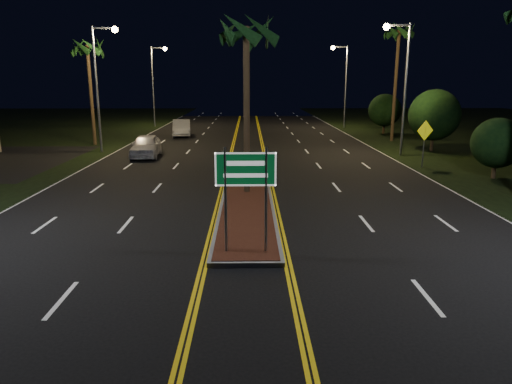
{
  "coord_description": "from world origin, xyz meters",
  "views": [
    {
      "loc": [
        0.1,
        -10.28,
        5.21
      ],
      "look_at": [
        0.31,
        3.27,
        1.9
      ],
      "focal_mm": 32.0,
      "sensor_mm": 36.0,
      "label": 1
    }
  ],
  "objects_px": {
    "shrub_near": "(497,143)",
    "shrub_mid": "(434,115)",
    "streetlight_right_mid": "(401,74)",
    "streetlight_left_mid": "(101,75)",
    "median_island": "(247,214)",
    "palm_left_far": "(87,48)",
    "warning_sign": "(425,137)",
    "palm_median": "(246,32)",
    "palm_right_far": "(399,33)",
    "streetlight_left_far": "(156,77)",
    "streetlight_right_far": "(343,77)",
    "highway_sign": "(246,179)",
    "car_near": "(146,144)",
    "shrub_far": "(385,110)",
    "car_far": "(181,127)"
  },
  "relations": [
    {
      "from": "shrub_near",
      "to": "car_near",
      "type": "height_order",
      "value": "shrub_near"
    },
    {
      "from": "median_island",
      "to": "shrub_mid",
      "type": "xyz_separation_m",
      "value": [
        14.0,
        17.0,
        2.64
      ]
    },
    {
      "from": "highway_sign",
      "to": "car_near",
      "type": "distance_m",
      "value": 20.27
    },
    {
      "from": "streetlight_right_far",
      "to": "car_near",
      "type": "relative_size",
      "value": 1.65
    },
    {
      "from": "streetlight_right_mid",
      "to": "palm_left_far",
      "type": "height_order",
      "value": "streetlight_right_mid"
    },
    {
      "from": "median_island",
      "to": "palm_right_far",
      "type": "height_order",
      "value": "palm_right_far"
    },
    {
      "from": "streetlight_left_mid",
      "to": "streetlight_left_far",
      "type": "bearing_deg",
      "value": 90.0
    },
    {
      "from": "streetlight_right_far",
      "to": "palm_right_far",
      "type": "relative_size",
      "value": 0.87
    },
    {
      "from": "streetlight_left_far",
      "to": "palm_median",
      "type": "xyz_separation_m",
      "value": [
        10.61,
        -33.5,
        1.62
      ]
    },
    {
      "from": "streetlight_right_mid",
      "to": "shrub_far",
      "type": "bearing_deg",
      "value": 77.18
    },
    {
      "from": "warning_sign",
      "to": "palm_left_far",
      "type": "bearing_deg",
      "value": 133.23
    },
    {
      "from": "palm_right_far",
      "to": "shrub_mid",
      "type": "bearing_deg",
      "value": -78.69
    },
    {
      "from": "streetlight_right_far",
      "to": "shrub_far",
      "type": "distance_m",
      "value": 7.56
    },
    {
      "from": "streetlight_right_far",
      "to": "palm_median",
      "type": "relative_size",
      "value": 1.08
    },
    {
      "from": "highway_sign",
      "to": "streetlight_left_far",
      "type": "distance_m",
      "value": 42.67
    },
    {
      "from": "streetlight_left_mid",
      "to": "streetlight_right_mid",
      "type": "bearing_deg",
      "value": -5.38
    },
    {
      "from": "palm_median",
      "to": "palm_right_far",
      "type": "height_order",
      "value": "palm_right_far"
    },
    {
      "from": "streetlight_left_mid",
      "to": "palm_right_far",
      "type": "relative_size",
      "value": 0.87
    },
    {
      "from": "median_island",
      "to": "streetlight_left_mid",
      "type": "bearing_deg",
      "value": 121.98
    },
    {
      "from": "palm_left_far",
      "to": "warning_sign",
      "type": "distance_m",
      "value": 26.57
    },
    {
      "from": "palm_left_far",
      "to": "palm_right_far",
      "type": "distance_m",
      "value": 25.72
    },
    {
      "from": "streetlight_right_far",
      "to": "car_far",
      "type": "relative_size",
      "value": 1.66
    },
    {
      "from": "highway_sign",
      "to": "shrub_mid",
      "type": "height_order",
      "value": "shrub_mid"
    },
    {
      "from": "shrub_near",
      "to": "shrub_mid",
      "type": "height_order",
      "value": "shrub_mid"
    },
    {
      "from": "streetlight_right_far",
      "to": "highway_sign",
      "type": "bearing_deg",
      "value": -105.15
    },
    {
      "from": "streetlight_left_far",
      "to": "car_near",
      "type": "relative_size",
      "value": 1.65
    },
    {
      "from": "palm_median",
      "to": "warning_sign",
      "type": "xyz_separation_m",
      "value": [
        10.8,
        6.78,
        -5.37
      ]
    },
    {
      "from": "palm_left_far",
      "to": "car_near",
      "type": "bearing_deg",
      "value": -48.07
    },
    {
      "from": "streetlight_left_far",
      "to": "palm_median",
      "type": "relative_size",
      "value": 1.08
    },
    {
      "from": "car_far",
      "to": "warning_sign",
      "type": "height_order",
      "value": "warning_sign"
    },
    {
      "from": "car_far",
      "to": "highway_sign",
      "type": "bearing_deg",
      "value": -86.39
    },
    {
      "from": "highway_sign",
      "to": "warning_sign",
      "type": "bearing_deg",
      "value": 53.29
    },
    {
      "from": "warning_sign",
      "to": "streetlight_right_mid",
      "type": "bearing_deg",
      "value": 69.93
    },
    {
      "from": "palm_right_far",
      "to": "shrub_near",
      "type": "xyz_separation_m",
      "value": [
        0.7,
        -16.0,
        -7.2
      ]
    },
    {
      "from": "palm_left_far",
      "to": "palm_right_far",
      "type": "xyz_separation_m",
      "value": [
        25.6,
        2.0,
        1.4
      ]
    },
    {
      "from": "palm_right_far",
      "to": "car_far",
      "type": "relative_size",
      "value": 1.9
    },
    {
      "from": "streetlight_left_mid",
      "to": "palm_median",
      "type": "distance_m",
      "value": 17.25
    },
    {
      "from": "palm_right_far",
      "to": "car_near",
      "type": "height_order",
      "value": "palm_right_far"
    },
    {
      "from": "streetlight_right_mid",
      "to": "palm_right_far",
      "type": "bearing_deg",
      "value": 74.71
    },
    {
      "from": "median_island",
      "to": "streetlight_right_far",
      "type": "bearing_deg",
      "value": 73.13
    },
    {
      "from": "streetlight_left_far",
      "to": "streetlight_right_mid",
      "type": "relative_size",
      "value": 1.0
    },
    {
      "from": "highway_sign",
      "to": "streetlight_left_far",
      "type": "xyz_separation_m",
      "value": [
        -10.61,
        41.2,
        3.25
      ]
    },
    {
      "from": "shrub_mid",
      "to": "shrub_far",
      "type": "relative_size",
      "value": 1.17
    },
    {
      "from": "streetlight_right_mid",
      "to": "streetlight_left_mid",
      "type": "bearing_deg",
      "value": 174.62
    },
    {
      "from": "shrub_near",
      "to": "warning_sign",
      "type": "bearing_deg",
      "value": 129.44
    },
    {
      "from": "streetlight_right_far",
      "to": "palm_median",
      "type": "bearing_deg",
      "value": -108.62
    },
    {
      "from": "median_island",
      "to": "palm_median",
      "type": "height_order",
      "value": "palm_median"
    },
    {
      "from": "shrub_mid",
      "to": "palm_right_far",
      "type": "bearing_deg",
      "value": 101.31
    },
    {
      "from": "highway_sign",
      "to": "streetlight_right_far",
      "type": "bearing_deg",
      "value": 74.85
    },
    {
      "from": "streetlight_left_far",
      "to": "palm_right_far",
      "type": "height_order",
      "value": "palm_right_far"
    }
  ]
}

